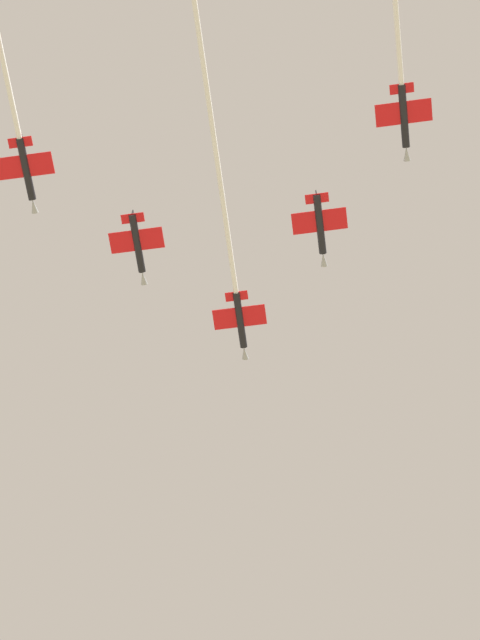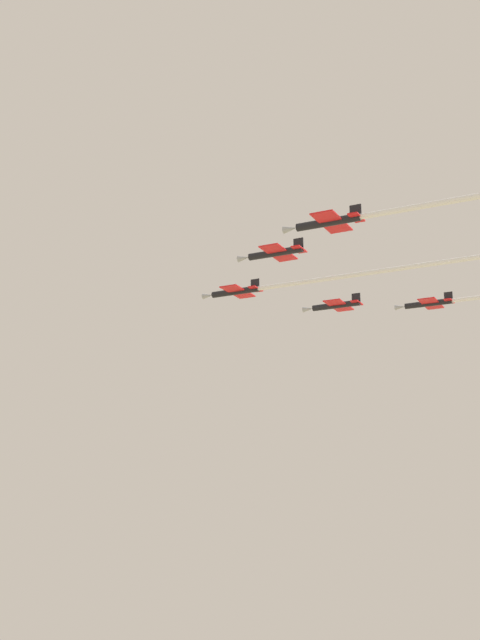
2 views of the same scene
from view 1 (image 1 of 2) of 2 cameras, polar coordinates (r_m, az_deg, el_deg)
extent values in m
cylinder|color=black|center=(179.76, 0.00, 0.00)|extent=(5.15, 9.08, 1.16)
cone|color=#9EA3AD|center=(182.09, 0.24, -1.67)|extent=(1.91, 2.38, 1.10)
cube|color=red|center=(179.50, -0.02, 0.15)|extent=(9.09, 6.69, 0.19)
cube|color=red|center=(178.18, -0.18, 1.22)|extent=(3.88, 2.88, 0.19)
cube|color=black|center=(179.09, -0.17, 1.31)|extent=(0.88, 1.60, 1.90)
cylinder|color=white|center=(168.19, -1.85, 12.72)|extent=(31.62, 65.04, 0.81)
cylinder|color=black|center=(176.76, -5.23, 3.89)|extent=(5.15, 9.08, 1.16)
cone|color=#9EA3AD|center=(178.66, -4.92, 2.14)|extent=(1.91, 2.38, 1.10)
cube|color=red|center=(176.55, -5.26, 4.04)|extent=(9.09, 6.69, 0.19)
cube|color=red|center=(175.50, -5.46, 5.16)|extent=(3.88, 2.88, 0.19)
cube|color=black|center=(176.43, -5.43, 5.23)|extent=(0.88, 1.60, 1.90)
cylinder|color=black|center=(173.57, 4.06, 4.86)|extent=(5.15, 9.08, 1.16)
cone|color=#9EA3AD|center=(175.51, 4.26, 3.08)|extent=(1.91, 2.38, 1.10)
cube|color=red|center=(173.36, 4.05, 5.02)|extent=(9.09, 6.69, 0.19)
cube|color=red|center=(172.30, 3.92, 6.17)|extent=(3.88, 2.88, 0.19)
cube|color=black|center=(173.23, 3.90, 6.23)|extent=(0.88, 1.60, 1.90)
cylinder|color=black|center=(173.25, -10.79, 7.51)|extent=(5.15, 9.08, 1.16)
cone|color=#9EA3AD|center=(174.71, -10.40, 5.70)|extent=(1.91, 2.38, 1.10)
cube|color=red|center=(173.08, -10.83, 7.67)|extent=(9.09, 6.69, 0.19)
cube|color=red|center=(172.32, -11.07, 8.83)|extent=(3.88, 2.88, 0.19)
cube|color=black|center=(173.24, -11.01, 8.88)|extent=(0.88, 1.60, 1.90)
cylinder|color=black|center=(172.62, 8.30, 10.18)|extent=(5.15, 9.08, 1.16)
cone|color=#9EA3AD|center=(174.09, 8.44, 8.33)|extent=(1.91, 2.38, 1.10)
cube|color=red|center=(172.45, 8.29, 10.35)|extent=(9.09, 6.69, 0.19)
cube|color=red|center=(171.69, 8.20, 11.53)|extent=(3.88, 2.88, 0.19)
cube|color=black|center=(172.63, 8.16, 11.57)|extent=(0.88, 1.60, 1.90)
camera|label=2|loc=(186.67, -49.61, 8.61)|focal=46.84mm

